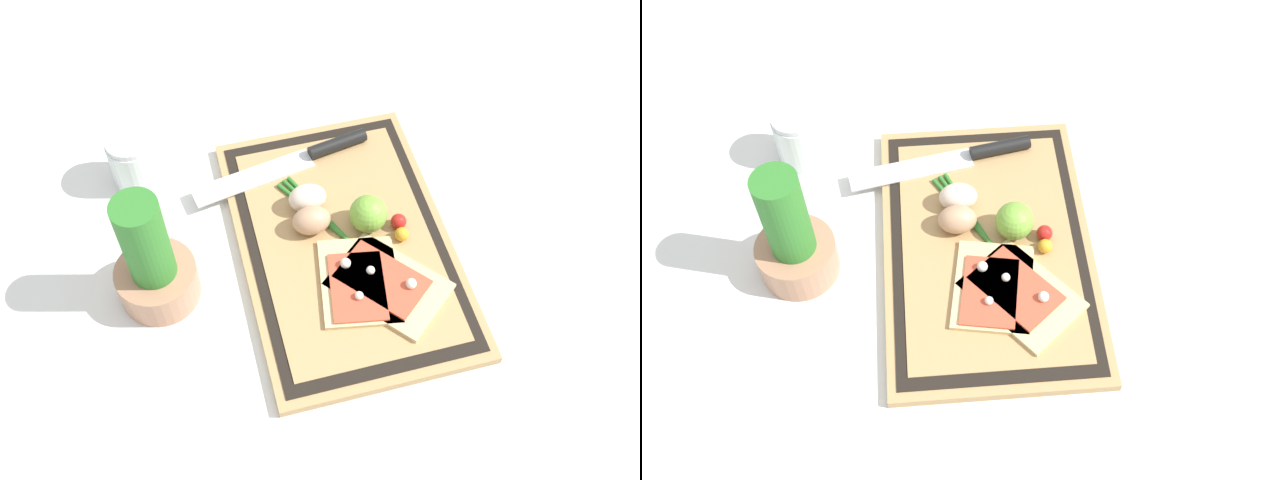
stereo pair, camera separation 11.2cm
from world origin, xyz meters
TOP-DOWN VIEW (x-y plane):
  - ground_plane at (0.00, 0.00)m, footprint 6.00×6.00m
  - cutting_board at (0.00, 0.00)m, footprint 0.48×0.32m
  - pizza_slice_near at (-0.09, -0.04)m, footprint 0.20×0.19m
  - pizza_slice_far at (-0.08, 0.01)m, footprint 0.17×0.14m
  - knife at (0.17, 0.01)m, footprint 0.09×0.30m
  - egg_brown at (0.03, 0.04)m, footprint 0.04×0.06m
  - egg_pink at (0.08, 0.04)m, footprint 0.04×0.06m
  - lime at (0.02, -0.04)m, footprint 0.06×0.06m
  - cherry_tomato_red at (0.01, -0.09)m, footprint 0.02×0.02m
  - cherry_tomato_yellow at (-0.02, -0.08)m, footprint 0.02×0.02m
  - scallion_bunch at (0.01, 0.00)m, footprint 0.27×0.16m
  - herb_pot at (-0.01, 0.28)m, footprint 0.12×0.12m
  - sauce_jar at (0.21, 0.29)m, footprint 0.08×0.08m

SIDE VIEW (x-z plane):
  - ground_plane at x=0.00m, z-range 0.00..0.00m
  - cutting_board at x=0.00m, z-range 0.00..0.02m
  - scallion_bunch at x=0.01m, z-range 0.02..0.03m
  - pizza_slice_near at x=-0.09m, z-range 0.01..0.04m
  - pizza_slice_far at x=-0.08m, z-range 0.01..0.04m
  - knife at x=0.17m, z-range 0.02..0.04m
  - cherry_tomato_yellow at x=-0.02m, z-range 0.02..0.04m
  - cherry_tomato_red at x=0.01m, z-range 0.02..0.04m
  - egg_brown at x=0.03m, z-range 0.02..0.06m
  - egg_pink at x=0.08m, z-range 0.02..0.06m
  - sauce_jar at x=0.21m, z-range -0.01..0.09m
  - lime at x=0.02m, z-range 0.02..0.08m
  - herb_pot at x=-0.01m, z-range -0.03..0.18m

